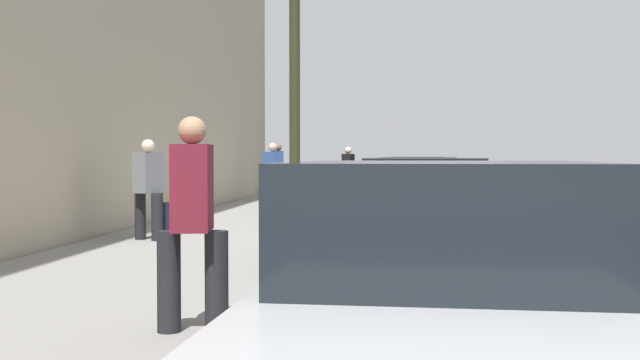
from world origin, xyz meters
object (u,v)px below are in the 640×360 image
(parked_car_green, at_px, (418,192))
(pedestrian_black_coat, at_px, (348,172))
(pedestrian_blue_coat, at_px, (273,175))
(pedestrian_navy_coat, at_px, (278,170))
(pedestrian_burgundy_coat, at_px, (192,217))
(pedestrian_grey_coat, at_px, (148,186))
(parked_car_navy, at_px, (422,212))
(rolling_suitcase, at_px, (162,220))
(parked_car_silver, at_px, (444,302))
(parked_car_charcoal, at_px, (418,182))
(traffic_light_pole, at_px, (294,32))

(parked_car_green, height_order, pedestrian_black_coat, pedestrian_black_coat)
(parked_car_green, height_order, pedestrian_blue_coat, pedestrian_blue_coat)
(pedestrian_navy_coat, xyz_separation_m, pedestrian_blue_coat, (5.20, 0.74, -0.03))
(pedestrian_burgundy_coat, relative_size, pedestrian_grey_coat, 1.02)
(parked_car_navy, distance_m, rolling_suitcase, 4.82)
(parked_car_navy, distance_m, pedestrian_blue_coat, 9.03)
(parked_car_silver, relative_size, pedestrian_navy_coat, 2.45)
(pedestrian_black_coat, bearing_deg, pedestrian_grey_coat, -12.14)
(parked_car_charcoal, height_order, parked_car_silver, same)
(parked_car_green, height_order, pedestrian_grey_coat, pedestrian_grey_coat)
(pedestrian_navy_coat, height_order, pedestrian_blue_coat, pedestrian_navy_coat)
(parked_car_charcoal, distance_m, rolling_suitcase, 11.45)
(parked_car_charcoal, distance_m, pedestrian_blue_coat, 5.59)
(parked_car_charcoal, distance_m, parked_car_silver, 19.31)
(pedestrian_burgundy_coat, height_order, traffic_light_pole, traffic_light_pole)
(parked_car_navy, relative_size, pedestrian_blue_coat, 2.70)
(pedestrian_blue_coat, xyz_separation_m, rolling_suitcase, (6.34, -0.82, -0.62))
(pedestrian_navy_coat, distance_m, rolling_suitcase, 11.55)
(parked_car_navy, bearing_deg, traffic_light_pole, -31.48)
(parked_car_silver, bearing_deg, rolling_suitcase, -153.40)
(pedestrian_burgundy_coat, relative_size, pedestrian_blue_coat, 0.99)
(parked_car_green, xyz_separation_m, pedestrian_blue_coat, (-2.10, -3.59, 0.31))
(pedestrian_navy_coat, relative_size, pedestrian_grey_coat, 1.07)
(pedestrian_burgundy_coat, bearing_deg, traffic_light_pole, 171.00)
(pedestrian_blue_coat, relative_size, traffic_light_pole, 0.42)
(pedestrian_burgundy_coat, xyz_separation_m, rolling_suitcase, (-7.01, -2.51, -0.61))
(pedestrian_black_coat, height_order, traffic_light_pole, traffic_light_pole)
(pedestrian_burgundy_coat, bearing_deg, pedestrian_black_coat, -179.55)
(pedestrian_burgundy_coat, xyz_separation_m, pedestrian_blue_coat, (-13.35, -1.70, 0.01))
(pedestrian_navy_coat, bearing_deg, pedestrian_grey_coat, -0.66)
(pedestrian_black_coat, xyz_separation_m, rolling_suitcase, (10.77, -2.37, -0.59))
(parked_car_charcoal, relative_size, pedestrian_black_coat, 2.84)
(pedestrian_navy_coat, relative_size, traffic_light_pole, 0.43)
(pedestrian_navy_coat, distance_m, pedestrian_black_coat, 2.42)
(parked_car_silver, height_order, traffic_light_pole, traffic_light_pole)
(pedestrian_burgundy_coat, xyz_separation_m, pedestrian_black_coat, (-17.78, -0.14, -0.02))
(pedestrian_black_coat, bearing_deg, pedestrian_burgundy_coat, 0.45)
(parked_car_charcoal, distance_m, traffic_light_pole, 15.10)
(parked_car_charcoal, relative_size, pedestrian_navy_coat, 2.67)
(pedestrian_burgundy_coat, relative_size, pedestrian_navy_coat, 0.96)
(pedestrian_blue_coat, relative_size, pedestrian_black_coat, 1.03)
(rolling_suitcase, bearing_deg, pedestrian_grey_coat, -6.42)
(parked_car_green, xyz_separation_m, parked_car_silver, (13.01, -0.01, -0.00))
(parked_car_charcoal, bearing_deg, pedestrian_grey_coat, -22.41)
(parked_car_charcoal, xyz_separation_m, pedestrian_grey_coat, (11.07, -4.56, 0.28))
(parked_car_navy, distance_m, pedestrian_navy_coat, 14.16)
(pedestrian_grey_coat, distance_m, rolling_suitcase, 0.80)
(parked_car_silver, xyz_separation_m, pedestrian_burgundy_coat, (-1.77, -1.88, 0.30))
(parked_car_navy, relative_size, rolling_suitcase, 4.90)
(parked_car_silver, bearing_deg, parked_car_green, 179.95)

